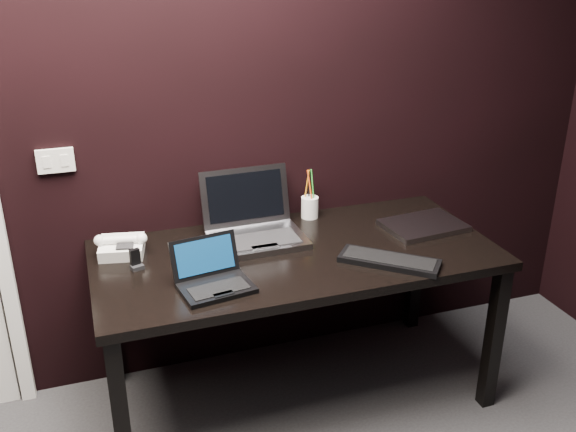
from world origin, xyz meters
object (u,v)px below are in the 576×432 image
object	(u,v)px
mobile_phone	(136,261)
pen_cup	(310,206)
netbook	(213,279)
desk	(296,267)
ext_keyboard	(389,261)
closed_laptop	(423,225)
silver_laptop	(254,227)
desk_phone	(122,246)

from	to	relation	value
mobile_phone	pen_cup	world-z (taller)	pen_cup
netbook	desk	bearing A→B (deg)	25.38
desk	ext_keyboard	distance (m)	0.41
desk	ext_keyboard	size ratio (longest dim) A/B	4.25
closed_laptop	mobile_phone	world-z (taller)	mobile_phone
desk	netbook	world-z (taller)	netbook
ext_keyboard	closed_laptop	world-z (taller)	ext_keyboard
closed_laptop	mobile_phone	distance (m)	1.30
pen_cup	desk	bearing A→B (deg)	-119.33
closed_laptop	pen_cup	size ratio (longest dim) A/B	1.57
desk	silver_laptop	distance (m)	0.26
closed_laptop	pen_cup	xyz separation A→B (m)	(-0.45, 0.29, 0.04)
netbook	mobile_phone	xyz separation A→B (m)	(-0.26, 0.25, -0.00)
desk	ext_keyboard	xyz separation A→B (m)	(0.32, -0.23, 0.09)
desk_phone	pen_cup	distance (m)	0.90
netbook	desk_phone	distance (m)	0.49
closed_laptop	pen_cup	bearing A→B (deg)	147.75
mobile_phone	netbook	bearing A→B (deg)	-43.26
ext_keyboard	silver_laptop	bearing A→B (deg)	138.11
silver_laptop	desk_phone	distance (m)	0.57
desk	mobile_phone	bearing A→B (deg)	175.15
netbook	mobile_phone	world-z (taller)	netbook
desk	silver_laptop	bearing A→B (deg)	126.70
netbook	closed_laptop	size ratio (longest dim) A/B	0.79
closed_laptop	desk_phone	distance (m)	1.35
closed_laptop	silver_laptop	bearing A→B (deg)	169.83
silver_laptop	desk_phone	xyz separation A→B (m)	(-0.57, 0.02, -0.01)
desk	desk_phone	size ratio (longest dim) A/B	7.59
silver_laptop	desk_phone	size ratio (longest dim) A/B	1.84
desk	pen_cup	world-z (taller)	pen_cup
desk_phone	closed_laptop	bearing A→B (deg)	-6.75
netbook	closed_laptop	world-z (taller)	netbook
desk_phone	pen_cup	bearing A→B (deg)	8.14
desk	netbook	xyz separation A→B (m)	(-0.40, -0.19, 0.11)
desk_phone	pen_cup	xyz separation A→B (m)	(0.89, 0.13, 0.02)
desk	ext_keyboard	bearing A→B (deg)	-35.53
desk	desk_phone	world-z (taller)	desk_phone
mobile_phone	pen_cup	distance (m)	0.89
desk_phone	pen_cup	world-z (taller)	pen_cup
closed_laptop	desk_phone	xyz separation A→B (m)	(-1.34, 0.16, 0.03)
netbook	ext_keyboard	distance (m)	0.73
netbook	silver_laptop	distance (m)	0.46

